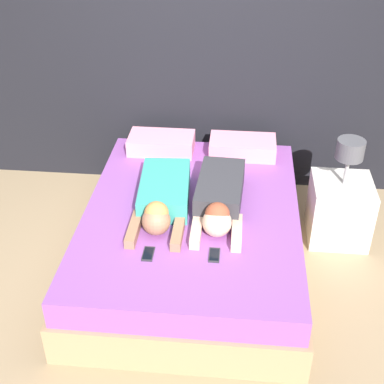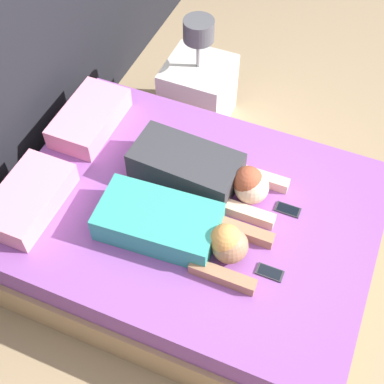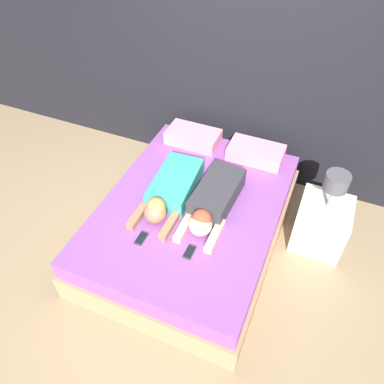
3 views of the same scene
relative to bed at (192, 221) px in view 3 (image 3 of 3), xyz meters
name	(u,v)px [view 3 (image 3 of 3)]	position (x,y,z in m)	size (l,w,h in m)	color
ground_plane	(192,237)	(0.00, 0.00, -0.25)	(12.00, 12.00, 0.00)	#9E8460
wall_back	(240,66)	(0.00, 1.25, 1.05)	(12.00, 0.06, 2.60)	black
bed	(192,221)	(0.00, 0.00, 0.00)	(1.64, 2.20, 0.50)	tan
pillow_head_left	(193,137)	(-0.36, 0.88, 0.33)	(0.57, 0.33, 0.14)	pink
pillow_head_right	(256,153)	(0.36, 0.88, 0.33)	(0.57, 0.33, 0.14)	pink
person_left	(170,191)	(-0.22, -0.01, 0.34)	(0.41, 0.97, 0.23)	teal
person_right	(213,202)	(0.20, 0.00, 0.36)	(0.36, 0.94, 0.24)	#333338
cell_phone_left	(141,238)	(-0.24, -0.55, 0.26)	(0.07, 0.15, 0.01)	#2D2D33
cell_phone_right	(190,252)	(0.20, -0.52, 0.26)	(0.07, 0.15, 0.01)	#2D2D33
nightstand	(322,222)	(1.17, 0.44, 0.05)	(0.48, 0.48, 0.90)	beige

